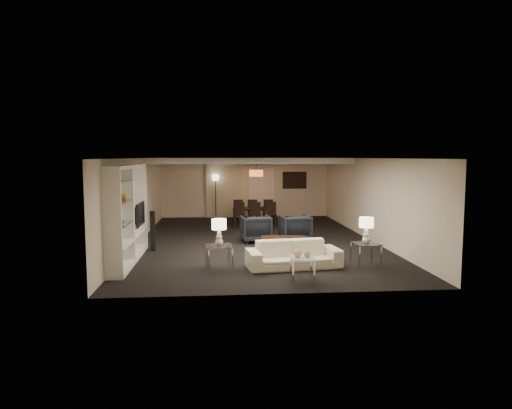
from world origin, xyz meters
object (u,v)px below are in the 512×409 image
object	(u,v)px
coffee_table	(283,245)
chair_nr	(271,214)
sofa	(293,254)
vase_blue	(120,220)
table_lamp_left	(219,232)
chair_nm	(255,214)
armchair_right	(295,228)
chair_nl	(239,214)
armchair_left	(256,229)
marble_table	(302,269)
television	(136,214)
floor_speaker	(153,231)
side_table_left	(219,257)
chair_fr	(268,210)
chair_fl	(238,210)
side_table_right	(366,255)
dining_table	(254,215)
pendant_light	(256,173)
floor_lamp	(216,196)
vase_amber	(124,196)
chair_fm	(253,210)

from	to	relation	value
coffee_table	chair_nr	bearing A→B (deg)	86.96
sofa	vase_blue	world-z (taller)	vase_blue
table_lamp_left	chair_nm	bearing A→B (deg)	78.30
armchair_right	chair_nl	world-z (taller)	chair_nl
armchair_left	marble_table	xyz separation A→B (m)	(0.60, -4.40, -0.15)
television	vase_blue	size ratio (longest dim) A/B	5.61
coffee_table	table_lamp_left	xyz separation A→B (m)	(-1.70, -1.60, 0.64)
floor_speaker	chair_nl	xyz separation A→B (m)	(2.55, 4.38, -0.12)
sofa	coffee_table	xyz separation A→B (m)	(0.00, 1.60, -0.10)
side_table_left	chair_fr	size ratio (longest dim) A/B	0.68
television	chair_nl	distance (m)	5.63
chair_fl	side_table_right	bearing A→B (deg)	106.11
side_table_left	chair_fr	world-z (taller)	chair_fr
dining_table	chair_nm	bearing A→B (deg)	-85.41
chair_fr	chair_nm	bearing A→B (deg)	63.35
pendant_light	armchair_right	bearing A→B (deg)	-76.87
chair_fl	floor_lamp	world-z (taller)	floor_lamp
vase_amber	dining_table	size ratio (longest dim) A/B	0.10
side_table_left	table_lamp_left	size ratio (longest dim) A/B	0.97
chair_nm	chair_fr	world-z (taller)	same
floor_lamp	television	bearing A→B (deg)	-106.41
chair_nl	chair_fl	size ratio (longest dim) A/B	1.00
table_lamp_left	chair_fm	world-z (taller)	table_lamp_left
chair_fm	chair_fr	xyz separation A→B (m)	(0.60, 0.00, 0.00)
pendant_light	chair_fl	xyz separation A→B (m)	(-0.67, 0.86, -1.49)
sofa	chair_fm	bearing A→B (deg)	84.94
floor_speaker	chair_nl	bearing A→B (deg)	65.81
sofa	side_table_right	size ratio (longest dim) A/B	3.64
armchair_left	side_table_right	world-z (taller)	armchair_left
pendant_light	side_table_left	size ratio (longest dim) A/B	0.89
armchair_right	table_lamp_left	distance (m)	4.05
vase_amber	marble_table	bearing A→B (deg)	-23.04
coffee_table	chair_fm	world-z (taller)	chair_fm
floor_speaker	chair_nm	bearing A→B (deg)	60.30
chair_fm	chair_fr	world-z (taller)	same
table_lamp_left	chair_nr	distance (m)	6.89
chair_fl	chair_nm	bearing A→B (deg)	112.42
marble_table	dining_table	world-z (taller)	dining_table
vase_blue	vase_amber	size ratio (longest dim) A/B	1.13
sofa	vase_blue	bearing A→B (deg)	172.81
pendant_light	chair_nr	size ratio (longest dim) A/B	0.61
vase_blue	dining_table	bearing A→B (deg)	63.98
armchair_right	chair_fm	world-z (taller)	chair_fm
side_table_right	chair_fm	xyz separation A→B (m)	(-2.04, 7.89, 0.16)
chair_nm	vase_amber	bearing A→B (deg)	-113.49
vase_blue	floor_speaker	distance (m)	2.35
marble_table	dining_table	distance (m)	8.34
side_table_right	vase_blue	bearing A→B (deg)	-179.79
table_lamp_left	floor_lamp	world-z (taller)	floor_lamp
armchair_left	side_table_left	distance (m)	3.48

